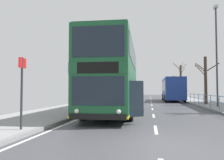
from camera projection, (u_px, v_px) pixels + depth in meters
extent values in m
cube|color=#404045|center=(158.00, 147.00, 6.25)|extent=(8.40, 140.00, 0.06)
cube|color=silver|center=(156.00, 129.00, 8.81)|extent=(0.12, 2.00, 0.00)
cube|color=silver|center=(154.00, 116.00, 13.54)|extent=(0.12, 2.00, 0.00)
cube|color=silver|center=(152.00, 109.00, 18.28)|extent=(0.12, 2.00, 0.00)
cube|color=silver|center=(152.00, 105.00, 23.01)|extent=(0.12, 2.00, 0.00)
cube|color=silver|center=(151.00, 103.00, 27.74)|extent=(0.12, 2.00, 0.00)
cube|color=silver|center=(151.00, 101.00, 32.47)|extent=(0.12, 2.00, 0.00)
cube|color=silver|center=(151.00, 99.00, 37.20)|extent=(0.12, 2.00, 0.00)
cube|color=silver|center=(151.00, 98.00, 41.93)|extent=(0.12, 2.00, 0.00)
cube|color=silver|center=(151.00, 98.00, 46.67)|extent=(0.12, 2.00, 0.00)
cube|color=silver|center=(150.00, 97.00, 51.40)|extent=(0.12, 2.00, 0.00)
cube|color=silver|center=(150.00, 96.00, 56.13)|extent=(0.12, 2.00, 0.00)
cube|color=silver|center=(26.00, 140.00, 6.89)|extent=(0.12, 133.00, 0.00)
cube|color=gray|center=(15.00, 138.00, 6.95)|extent=(0.20, 140.00, 0.14)
cube|color=#19512D|center=(114.00, 94.00, 14.78)|extent=(2.80, 11.21, 1.86)
cube|color=#19512D|center=(114.00, 76.00, 14.83)|extent=(2.81, 11.27, 0.48)
cube|color=#19512D|center=(114.00, 59.00, 14.88)|extent=(2.80, 11.21, 1.70)
cube|color=#154527|center=(114.00, 46.00, 14.92)|extent=(2.72, 10.88, 0.08)
cube|color=#19232D|center=(98.00, 91.00, 9.26)|extent=(2.19, 0.09, 1.19)
cube|color=black|center=(98.00, 68.00, 9.30)|extent=(1.74, 0.08, 0.47)
cube|color=#19232D|center=(98.00, 41.00, 9.35)|extent=(2.19, 0.09, 1.29)
cube|color=black|center=(98.00, 117.00, 9.20)|extent=(2.36, 0.15, 0.24)
cube|color=yellow|center=(115.00, 107.00, 14.74)|extent=(2.83, 11.27, 0.10)
cube|color=#19232D|center=(134.00, 90.00, 14.90)|extent=(0.27, 8.69, 0.97)
cube|color=#19232D|center=(134.00, 58.00, 14.72)|extent=(0.31, 10.03, 1.02)
cube|color=#19232D|center=(96.00, 90.00, 15.23)|extent=(0.27, 8.69, 0.97)
cube|color=#19232D|center=(96.00, 59.00, 15.05)|extent=(0.31, 10.03, 1.02)
sphere|color=white|center=(119.00, 112.00, 9.09)|extent=(0.21, 0.21, 0.20)
sphere|color=white|center=(77.00, 111.00, 9.32)|extent=(0.21, 0.21, 0.20)
cube|color=#19232D|center=(136.00, 99.00, 10.09)|extent=(0.67, 0.51, 1.60)
cube|color=black|center=(129.00, 98.00, 10.43)|extent=(0.13, 0.90, 1.60)
cylinder|color=black|center=(130.00, 111.00, 11.25)|extent=(0.33, 1.05, 1.04)
cylinder|color=black|center=(83.00, 110.00, 11.57)|extent=(0.33, 1.05, 1.04)
cylinder|color=black|center=(135.00, 103.00, 18.22)|extent=(0.33, 1.05, 1.04)
cylinder|color=black|center=(106.00, 102.00, 18.54)|extent=(0.33, 1.05, 1.04)
cube|color=navy|center=(172.00, 89.00, 32.01)|extent=(2.60, 10.73, 2.83)
cube|color=#19232D|center=(164.00, 86.00, 32.25)|extent=(0.15, 9.09, 1.36)
cube|color=#19232D|center=(182.00, 86.00, 31.81)|extent=(0.15, 9.09, 1.36)
cube|color=#19232D|center=(170.00, 87.00, 37.29)|extent=(2.10, 0.06, 1.70)
cylinder|color=black|center=(163.00, 97.00, 35.45)|extent=(0.29, 0.96, 0.96)
cylinder|color=black|center=(179.00, 97.00, 35.04)|extent=(0.29, 0.96, 0.96)
cylinder|color=black|center=(165.00, 98.00, 28.67)|extent=(0.29, 0.96, 0.96)
cylinder|color=black|center=(185.00, 99.00, 28.26)|extent=(0.29, 0.96, 0.96)
cylinder|color=#598CC6|center=(219.00, 103.00, 15.44)|extent=(0.05, 0.05, 1.03)
cylinder|color=#598CC6|center=(211.00, 101.00, 17.61)|extent=(0.05, 0.05, 1.03)
cylinder|color=#598CC6|center=(204.00, 100.00, 19.78)|extent=(0.05, 0.05, 1.03)
cylinder|color=#598CC6|center=(198.00, 99.00, 21.95)|extent=(0.05, 0.05, 1.03)
cylinder|color=#598CC6|center=(194.00, 98.00, 24.13)|extent=(0.05, 0.05, 1.03)
cylinder|color=#598CC6|center=(190.00, 98.00, 26.30)|extent=(0.05, 0.05, 1.03)
cylinder|color=#598CC6|center=(224.00, 97.00, 14.37)|extent=(0.04, 24.24, 0.04)
cylinder|color=#598CC6|center=(224.00, 103.00, 14.35)|extent=(0.04, 24.24, 0.04)
cylinder|color=#2D2D33|center=(22.00, 93.00, 8.10)|extent=(0.08, 0.08, 2.57)
cube|color=red|center=(22.00, 63.00, 8.17)|extent=(0.04, 0.44, 0.36)
cylinder|color=#38383D|center=(217.00, 57.00, 19.14)|extent=(0.14, 0.14, 8.35)
cube|color=#B2B2AD|center=(216.00, 7.00, 19.33)|extent=(0.28, 0.60, 0.20)
cylinder|color=#423328|center=(206.00, 80.00, 22.86)|extent=(0.29, 0.29, 4.78)
cylinder|color=#423328|center=(200.00, 70.00, 23.16)|extent=(1.00, 0.44, 1.18)
cylinder|color=#423328|center=(200.00, 68.00, 23.28)|extent=(0.93, 0.68, 0.91)
cylinder|color=#423328|center=(212.00, 67.00, 23.23)|extent=(1.66, 1.01, 1.03)
cylinder|color=#423328|center=(200.00, 67.00, 22.97)|extent=(1.02, 0.13, 0.82)
cylinder|color=#423328|center=(181.00, 81.00, 44.29)|extent=(0.40, 0.40, 6.25)
cylinder|color=#423328|center=(177.00, 67.00, 44.14)|extent=(1.57, 0.93, 1.24)
cylinder|color=#423328|center=(177.00, 78.00, 44.70)|extent=(1.56, 0.64, 0.87)
cylinder|color=#423328|center=(183.00, 67.00, 43.74)|extent=(0.98, 1.27, 1.00)
cylinder|color=#423328|center=(183.00, 71.00, 43.94)|extent=(0.75, 0.88, 1.20)
cylinder|color=#423328|center=(179.00, 71.00, 43.98)|extent=(0.68, 0.97, 0.64)
cylinder|color=#423328|center=(182.00, 67.00, 44.90)|extent=(0.60, 1.15, 2.10)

